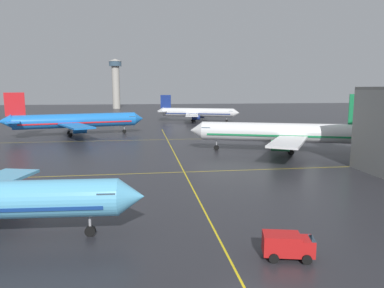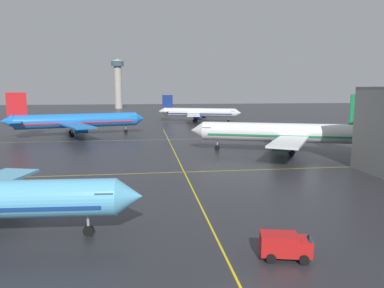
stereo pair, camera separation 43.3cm
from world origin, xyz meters
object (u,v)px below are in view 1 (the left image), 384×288
Objects in this scene: airliner_third_row at (75,121)px; service_truck_red_van at (288,245)px; airliner_second_row at (283,133)px; control_tower at (116,80)px; airliner_far_left_stand at (197,113)px.

airliner_third_row reaches higher than service_truck_red_van.
control_tower is at bearing 104.73° from airliner_second_row.
airliner_far_left_stand is (42.89, 40.27, -0.58)m from airliner_third_row.
service_truck_red_van is at bearing -69.34° from airliner_third_row.
airliner_third_row is 88.68m from service_truck_red_van.
airliner_second_row is at bearing 68.23° from service_truck_red_van.
airliner_second_row reaches higher than airliner_far_left_stand.
airliner_second_row is 76.45m from airliner_far_left_stand.
airliner_far_left_stand is (-7.18, 76.11, -0.56)m from airliner_second_row.
service_truck_red_van is (-18.81, -47.09, -3.18)m from airliner_second_row.
service_truck_red_van is at bearing -111.77° from airliner_second_row.
airliner_third_row reaches higher than airliner_far_left_stand.
control_tower is (2.77, 144.09, 15.46)m from airliner_third_row.
service_truck_red_van is at bearing -82.85° from control_tower.
airliner_second_row is at bearing -75.27° from control_tower.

